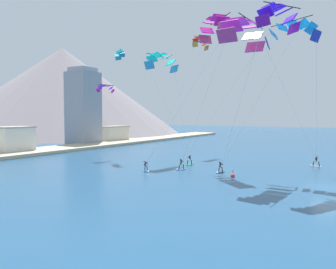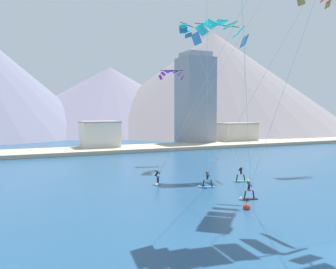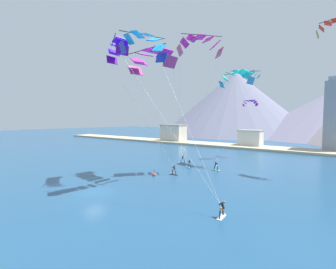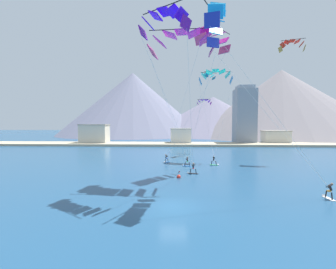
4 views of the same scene
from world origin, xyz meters
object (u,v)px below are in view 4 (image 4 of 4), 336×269
object	(u,v)px
parafoil_kite_near_trail	(216,22)
parafoil_kite_far_right	(213,37)
kitesurfer_near_trail	(328,193)
parafoil_kite_near_lead	(164,20)
parafoil_kite_distant_high_outer	(204,101)
parafoil_kite_distant_low_drift	(209,75)
kitesurfer_mid_center	(215,162)
race_marker_buoy	(179,177)
parafoil_kite_mid_center	(216,76)
parafoil_kite_distant_mid_solo	(292,44)
kitesurfer_far_left	(186,163)
parafoil_kite_far_left	(182,41)
kitesurfer_near_lead	(192,170)
kitesurfer_far_right	(166,160)

from	to	relation	value
parafoil_kite_near_trail	parafoil_kite_far_right	world-z (taller)	parafoil_kite_far_right
kitesurfer_near_trail	parafoil_kite_near_lead	bearing A→B (deg)	172.35
parafoil_kite_distant_high_outer	parafoil_kite_distant_low_drift	xyz separation A→B (m)	(0.87, -2.67, 6.11)
kitesurfer_mid_center	race_marker_buoy	world-z (taller)	kitesurfer_mid_center
parafoil_kite_distant_low_drift	parafoil_kite_mid_center	bearing A→B (deg)	-90.37
parafoil_kite_mid_center	parafoil_kite_distant_mid_solo	size ratio (longest dim) A/B	3.42
kitesurfer_far_left	parafoil_kite_far_left	xyz separation A→B (m)	(-1.02, -9.38, 17.82)
parafoil_kite_mid_center	parafoil_kite_distant_mid_solo	bearing A→B (deg)	-0.33
parafoil_kite_distant_low_drift	kitesurfer_mid_center	bearing A→B (deg)	-93.84
kitesurfer_mid_center	parafoil_kite_near_lead	xyz separation A→B (m)	(-8.28, -15.00, 18.39)
parafoil_kite_near_lead	parafoil_kite_mid_center	xyz separation A→B (m)	(9.25, 21.06, -1.74)
parafoil_kite_distant_mid_solo	kitesurfer_near_trail	bearing A→B (deg)	-107.90
kitesurfer_near_lead	parafoil_kite_distant_high_outer	world-z (taller)	parafoil_kite_distant_high_outer
parafoil_kite_far_right	parafoil_kite_distant_low_drift	bearing A→B (deg)	83.50
parafoil_kite_distant_high_outer	parafoil_kite_distant_mid_solo	size ratio (longest dim) A/B	0.77
parafoil_kite_mid_center	parafoil_kite_near_trail	bearing A→B (deg)	-99.63
kitesurfer_near_lead	parafoil_kite_mid_center	world-z (taller)	parafoil_kite_mid_center
kitesurfer_near_lead	race_marker_buoy	bearing A→B (deg)	-127.24
parafoil_kite_mid_center	kitesurfer_mid_center	bearing A→B (deg)	-99.03
kitesurfer_far_right	kitesurfer_near_trail	bearing A→B (deg)	-48.50
kitesurfer_far_right	parafoil_kite_distant_low_drift	world-z (taller)	parafoil_kite_distant_low_drift
kitesurfer_near_lead	parafoil_kite_near_lead	xyz separation A→B (m)	(-3.67, -8.20, 18.41)
kitesurfer_near_lead	parafoil_kite_mid_center	distance (m)	21.77
kitesurfer_near_lead	parafoil_kite_distant_mid_solo	size ratio (longest dim) A/B	0.36
kitesurfer_far_left	parafoil_kite_distant_high_outer	xyz separation A→B (m)	(5.37, 18.86, 12.61)
parafoil_kite_near_lead	kitesurfer_far_left	bearing A→B (deg)	77.69
parafoil_kite_far_right	parafoil_kite_distant_high_outer	xyz separation A→B (m)	(1.36, 22.26, -7.82)
kitesurfer_near_lead	parafoil_kite_near_trail	distance (m)	19.97
parafoil_kite_distant_low_drift	race_marker_buoy	distance (m)	32.06
parafoil_kite_far_right	race_marker_buoy	xyz separation A→B (m)	(-5.38, -5.05, -20.76)
kitesurfer_far_left	parafoil_kite_mid_center	bearing A→B (deg)	48.59
kitesurfer_near_lead	kitesurfer_near_trail	size ratio (longest dim) A/B	1.01
parafoil_kite_near_trail	race_marker_buoy	world-z (taller)	parafoil_kite_near_trail
parafoil_kite_far_left	parafoil_kite_distant_mid_solo	bearing A→B (deg)	36.35
parafoil_kite_far_left	parafoil_kite_distant_high_outer	distance (m)	29.42
parafoil_kite_near_trail	race_marker_buoy	size ratio (longest dim) A/B	17.99
parafoil_kite_distant_low_drift	parafoil_kite_distant_mid_solo	bearing A→B (deg)	-31.89
parafoil_kite_far_left	kitesurfer_near_trail	bearing A→B (deg)	-25.27
parafoil_kite_near_trail	kitesurfer_near_trail	bearing A→B (deg)	-8.92
parafoil_kite_mid_center	parafoil_kite_distant_mid_solo	world-z (taller)	parafoil_kite_distant_mid_solo
kitesurfer_mid_center	parafoil_kite_mid_center	distance (m)	17.74
kitesurfer_far_right	parafoil_kite_distant_mid_solo	world-z (taller)	parafoil_kite_distant_mid_solo
kitesurfer_mid_center	parafoil_kite_near_trail	size ratio (longest dim) A/B	0.10
kitesurfer_far_right	parafoil_kite_near_lead	size ratio (longest dim) A/B	0.09
parafoil_kite_distant_low_drift	kitesurfer_near_trail	bearing A→B (deg)	-77.17
kitesurfer_far_left	parafoil_kite_far_right	size ratio (longest dim) A/B	0.08
parafoil_kite_far_left	kitesurfer_far_right	bearing A→B (deg)	102.04
parafoil_kite_far_left	parafoil_kite_distant_low_drift	distance (m)	26.59
parafoil_kite_mid_center	parafoil_kite_distant_high_outer	world-z (taller)	parafoil_kite_mid_center
parafoil_kite_distant_high_outer	race_marker_buoy	xyz separation A→B (m)	(-6.74, -27.31, -12.94)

